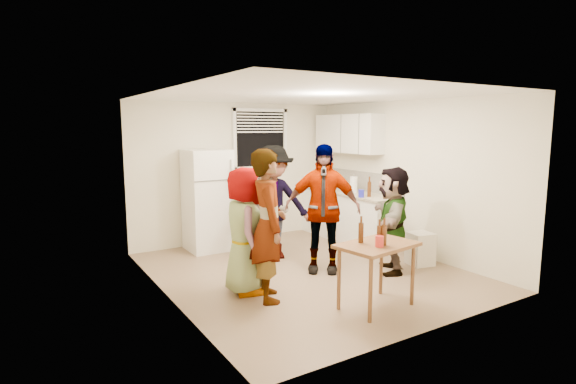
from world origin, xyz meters
TOP-DOWN VIEW (x-y plane):
  - room at (0.00, 0.00)m, footprint 4.00×4.50m
  - window at (0.45, 2.21)m, footprint 1.12×0.10m
  - refrigerator at (-0.75, 1.88)m, footprint 0.70×0.70m
  - counter_lower at (1.70, 1.15)m, footprint 0.60×2.20m
  - countertop at (1.70, 1.15)m, footprint 0.64×2.22m
  - backsplash at (1.99, 1.15)m, footprint 0.03×2.20m
  - upper_cabinets at (1.83, 1.35)m, footprint 0.34×1.60m
  - kettle at (1.65, 1.18)m, footprint 0.31×0.29m
  - paper_towel at (1.68, 0.98)m, footprint 0.13×0.13m
  - wine_bottle at (1.75, 2.13)m, footprint 0.08×0.08m
  - beer_bottle_counter at (1.60, 0.48)m, footprint 0.07×0.07m
  - blue_cup at (1.44, 0.50)m, footprint 0.10×0.10m
  - picture_frame at (1.92, 1.61)m, footprint 0.02×0.16m
  - trash_bin at (1.65, -0.63)m, footprint 0.39×0.39m
  - serving_table at (-0.04, -1.49)m, footprint 0.97×0.72m
  - beer_bottle_table at (-0.06, -1.54)m, footprint 0.06×0.06m
  - red_cup at (-0.12, -1.61)m, footprint 0.09×0.09m
  - guest_grey at (-1.12, -0.26)m, footprint 1.75×1.20m
  - guest_stripe at (-0.98, -0.62)m, footprint 1.94×1.24m
  - guest_back_left at (-0.19, 0.85)m, footprint 1.48×1.60m
  - guest_back_right at (-0.07, 0.85)m, footprint 1.64×2.06m
  - guest_black at (0.21, -0.09)m, footprint 1.99×2.11m
  - guest_orange at (1.05, -0.64)m, footprint 2.07×2.06m

SIDE VIEW (x-z plane):
  - room at x=0.00m, z-range -1.25..1.25m
  - serving_table at x=-0.04m, z-range -0.38..0.38m
  - guest_grey at x=-1.12m, z-range -0.25..0.25m
  - guest_stripe at x=-0.98m, z-range -0.22..0.22m
  - guest_back_left at x=-0.19m, z-range -0.28..0.28m
  - guest_back_right at x=-0.07m, z-range -0.33..0.33m
  - guest_black at x=0.21m, z-range -0.22..0.22m
  - guest_orange at x=1.05m, z-range -0.22..0.22m
  - trash_bin at x=1.65m, z-range 0.00..0.50m
  - counter_lower at x=1.70m, z-range 0.00..0.86m
  - beer_bottle_table at x=-0.06m, z-range 0.65..0.87m
  - red_cup at x=-0.12m, z-range 0.70..0.82m
  - refrigerator at x=-0.75m, z-range 0.00..1.70m
  - countertop at x=1.70m, z-range 0.86..0.90m
  - beer_bottle_counter at x=1.60m, z-range 0.77..1.03m
  - kettle at x=1.65m, z-range 0.80..1.00m
  - paper_towel at x=1.68m, z-range 0.75..1.05m
  - wine_bottle at x=1.75m, z-range 0.75..1.05m
  - blue_cup at x=1.44m, z-range 0.83..0.97m
  - picture_frame at x=1.92m, z-range 0.90..1.03m
  - backsplash at x=1.99m, z-range 0.90..1.26m
  - window at x=0.45m, z-range 1.32..2.38m
  - upper_cabinets at x=1.83m, z-range 1.60..2.30m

